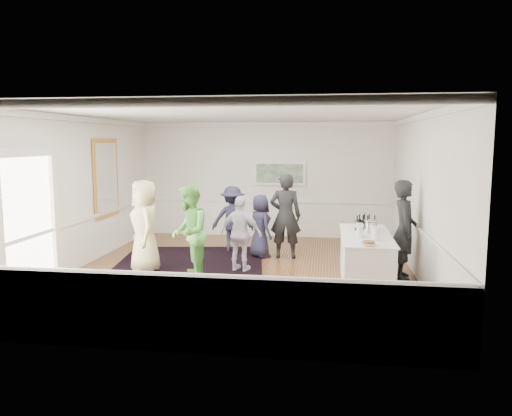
# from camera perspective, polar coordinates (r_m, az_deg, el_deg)

# --- Properties ---
(floor) EXTENTS (8.00, 8.00, 0.00)m
(floor) POSITION_cam_1_polar(r_m,az_deg,el_deg) (10.32, -1.65, -7.33)
(floor) COLOR brown
(floor) RESTS_ON ground
(ceiling) EXTENTS (7.00, 8.00, 0.02)m
(ceiling) POSITION_cam_1_polar(r_m,az_deg,el_deg) (9.98, -1.72, 10.71)
(ceiling) COLOR white
(ceiling) RESTS_ON wall_back
(wall_left) EXTENTS (0.02, 8.00, 3.20)m
(wall_left) POSITION_cam_1_polar(r_m,az_deg,el_deg) (11.16, -19.70, 1.72)
(wall_left) COLOR white
(wall_left) RESTS_ON floor
(wall_right) EXTENTS (0.02, 8.00, 3.20)m
(wall_right) POSITION_cam_1_polar(r_m,az_deg,el_deg) (10.05, 18.40, 1.16)
(wall_right) COLOR white
(wall_right) RESTS_ON floor
(wall_back) EXTENTS (7.00, 0.02, 3.20)m
(wall_back) POSITION_cam_1_polar(r_m,az_deg,el_deg) (13.97, 1.09, 3.27)
(wall_back) COLOR white
(wall_back) RESTS_ON floor
(wall_front) EXTENTS (7.00, 0.02, 3.20)m
(wall_front) POSITION_cam_1_polar(r_m,az_deg,el_deg) (6.16, -7.99, -2.41)
(wall_front) COLOR white
(wall_front) RESTS_ON floor
(wainscoting) EXTENTS (7.00, 8.00, 1.00)m
(wainscoting) POSITION_cam_1_polar(r_m,az_deg,el_deg) (10.20, -1.66, -4.62)
(wainscoting) COLOR white
(wainscoting) RESTS_ON floor
(mirror) EXTENTS (0.05, 1.25, 1.85)m
(mirror) POSITION_cam_1_polar(r_m,az_deg,el_deg) (12.28, -16.73, 3.28)
(mirror) COLOR gold
(mirror) RESTS_ON wall_left
(doorway) EXTENTS (0.10, 1.78, 2.56)m
(doorway) POSITION_cam_1_polar(r_m,az_deg,el_deg) (9.52, -24.65, -0.59)
(doorway) COLOR white
(doorway) RESTS_ON wall_left
(landscape_painting) EXTENTS (1.44, 0.06, 0.66)m
(landscape_painting) POSITION_cam_1_polar(r_m,az_deg,el_deg) (13.86, 2.71, 3.98)
(landscape_painting) COLOR white
(landscape_painting) RESTS_ON wall_back
(area_rug) EXTENTS (3.69, 4.53, 0.02)m
(area_rug) POSITION_cam_1_polar(r_m,az_deg,el_deg) (10.73, -7.82, -6.76)
(area_rug) COLOR black
(area_rug) RESTS_ON floor
(serving_table) EXTENTS (0.90, 2.37, 0.96)m
(serving_table) POSITION_cam_1_polar(r_m,az_deg,el_deg) (9.51, 12.37, -5.80)
(serving_table) COLOR white
(serving_table) RESTS_ON floor
(bartender) EXTENTS (0.49, 0.72, 1.93)m
(bartender) POSITION_cam_1_polar(r_m,az_deg,el_deg) (10.07, 16.59, -2.39)
(bartender) COLOR black
(bartender) RESTS_ON floor
(guest_tan) EXTENTS (1.00, 1.10, 1.89)m
(guest_tan) POSITION_cam_1_polar(r_m,az_deg,el_deg) (10.38, -12.61, -2.07)
(guest_tan) COLOR #C8B87D
(guest_tan) RESTS_ON floor
(guest_green) EXTENTS (0.84, 1.00, 1.84)m
(guest_green) POSITION_cam_1_polar(r_m,az_deg,el_deg) (9.72, -7.65, -2.76)
(guest_green) COLOR #5FB94A
(guest_green) RESTS_ON floor
(guest_lilac) EXTENTS (0.98, 0.59, 1.56)m
(guest_lilac) POSITION_cam_1_polar(r_m,az_deg,el_deg) (10.24, -1.74, -2.98)
(guest_lilac) COLOR silver
(guest_lilac) RESTS_ON floor
(guest_dark_a) EXTENTS (1.04, 0.62, 1.59)m
(guest_dark_a) POSITION_cam_1_polar(r_m,az_deg,el_deg) (12.12, -2.70, -1.24)
(guest_dark_a) COLOR #232239
(guest_dark_a) RESTS_ON floor
(guest_dark_b) EXTENTS (0.72, 0.48, 1.95)m
(guest_dark_b) POSITION_cam_1_polar(r_m,az_deg,el_deg) (11.38, 3.38, -0.90)
(guest_dark_b) COLOR black
(guest_dark_b) RESTS_ON floor
(guest_navy) EXTENTS (0.79, 0.85, 1.45)m
(guest_navy) POSITION_cam_1_polar(r_m,az_deg,el_deg) (11.50, 0.48, -2.06)
(guest_navy) COLOR #232239
(guest_navy) RESTS_ON floor
(wine_bottles) EXTENTS (0.41, 0.30, 0.31)m
(wine_bottles) POSITION_cam_1_polar(r_m,az_deg,el_deg) (9.89, 12.35, -1.55)
(wine_bottles) COLOR black
(wine_bottles) RESTS_ON serving_table
(juice_pitchers) EXTENTS (0.37, 0.56, 0.24)m
(juice_pitchers) POSITION_cam_1_polar(r_m,az_deg,el_deg) (9.08, 12.61, -2.60)
(juice_pitchers) COLOR #70A93C
(juice_pitchers) RESTS_ON serving_table
(ice_bucket) EXTENTS (0.26, 0.26, 0.25)m
(ice_bucket) POSITION_cam_1_polar(r_m,az_deg,el_deg) (9.54, 12.94, -2.15)
(ice_bucket) COLOR silver
(ice_bucket) RESTS_ON serving_table
(nut_bowl) EXTENTS (0.24, 0.24, 0.07)m
(nut_bowl) POSITION_cam_1_polar(r_m,az_deg,el_deg) (8.42, 12.75, -3.97)
(nut_bowl) COLOR white
(nut_bowl) RESTS_ON serving_table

